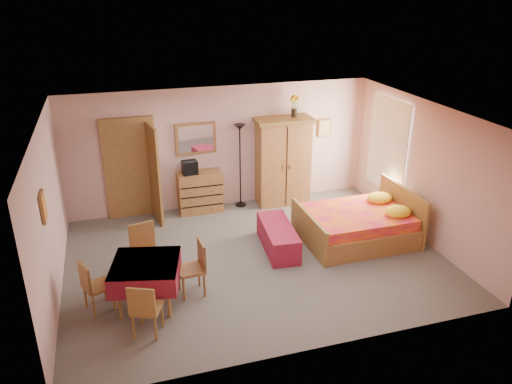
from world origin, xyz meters
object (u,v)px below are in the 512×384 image
object	(u,v)px
wall_mirror	(196,139)
chair_south	(147,308)
bench	(278,237)
chair_north	(147,253)
floor_lamp	(240,166)
chair_east	(191,269)
bed	(356,217)
chair_west	(98,285)
wardrobe	(283,162)
dining_table	(147,283)
stereo	(190,167)
sunflower_vase	(294,106)
chest_of_drawers	(200,192)

from	to	relation	value
wall_mirror	chair_south	size ratio (longest dim) A/B	1.02
bench	chair_north	bearing A→B (deg)	-172.07
floor_lamp	chair_east	size ratio (longest dim) A/B	2.07
bed	chair_west	distance (m)	4.77
wardrobe	chair_south	size ratio (longest dim) A/B	2.29
dining_table	stereo	bearing A→B (deg)	68.35
stereo	bench	xyz separation A→B (m)	(1.23, -2.03, -0.78)
sunflower_vase	chair_south	distance (m)	5.45
wall_mirror	bed	world-z (taller)	wall_mirror
chest_of_drawers	chair_west	world-z (taller)	chest_of_drawers
chair_east	chair_south	bearing A→B (deg)	132.61
bench	bed	bearing A→B (deg)	-3.07
stereo	sunflower_vase	world-z (taller)	sunflower_vase
floor_lamp	chair_north	size ratio (longest dim) A/B	1.95
chest_of_drawers	chair_west	xyz separation A→B (m)	(-2.12, -3.02, -0.02)
chest_of_drawers	bench	world-z (taller)	chest_of_drawers
stereo	floor_lamp	distance (m)	1.09
sunflower_vase	chair_east	distance (m)	4.43
floor_lamp	bed	size ratio (longest dim) A/B	0.90
wardrobe	chair_north	world-z (taller)	wardrobe
wardrobe	chair_west	world-z (taller)	wardrobe
chest_of_drawers	dining_table	size ratio (longest dim) A/B	0.94
chair_west	wall_mirror	bearing A→B (deg)	124.20
dining_table	chair_west	bearing A→B (deg)	174.91
bed	chair_east	bearing A→B (deg)	-165.42
chair_south	chair_west	bearing A→B (deg)	153.44
wall_mirror	dining_table	bearing A→B (deg)	-116.64
sunflower_vase	chair_east	size ratio (longest dim) A/B	0.52
chest_of_drawers	chair_south	size ratio (longest dim) A/B	1.10
chair_west	chair_east	xyz separation A→B (m)	(1.39, 0.01, 0.03)
stereo	wardrobe	world-z (taller)	wardrobe
wall_mirror	chair_north	distance (m)	3.10
floor_lamp	dining_table	size ratio (longest dim) A/B	1.88
sunflower_vase	chair_north	size ratio (longest dim) A/B	0.49
chair_west	bench	bearing A→B (deg)	84.59
chair_south	stereo	bearing A→B (deg)	94.88
wall_mirror	chair_north	bearing A→B (deg)	-120.73
chair_north	chair_west	size ratio (longest dim) A/B	1.14
stereo	bed	size ratio (longest dim) A/B	0.15
sunflower_vase	chair_west	bearing A→B (deg)	-144.51
bed	dining_table	bearing A→B (deg)	-166.88
chair_south	chair_west	xyz separation A→B (m)	(-0.64, 0.77, -0.01)
dining_table	bed	bearing A→B (deg)	13.47
chair_south	chair_east	size ratio (longest dim) A/B	0.95
wardrobe	chair_west	size ratio (longest dim) A/B	2.33
floor_lamp	chair_north	bearing A→B (deg)	-132.87
chair_west	dining_table	bearing A→B (deg)	62.39
chest_of_drawers	floor_lamp	xyz separation A→B (m)	(0.89, 0.02, 0.48)
bench	dining_table	size ratio (longest dim) A/B	1.42
bench	chair_east	xyz separation A→B (m)	(-1.77, -0.96, 0.21)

